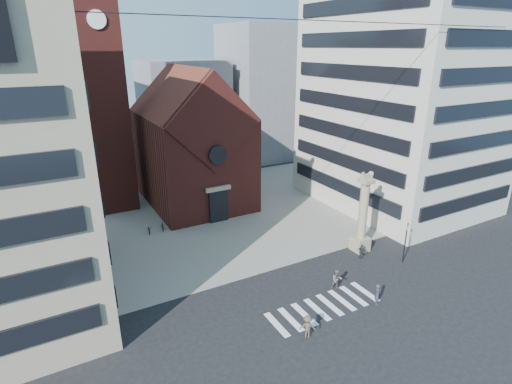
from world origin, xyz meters
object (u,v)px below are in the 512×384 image
traffic_light (405,242)px  pedestrian_1 (337,279)px  pedestrian_0 (378,294)px  pedestrian_2 (361,252)px  lion_column (362,220)px  scooter_0 (149,230)px

traffic_light → pedestrian_1: size_ratio=2.26×
pedestrian_0 → pedestrian_1: size_ratio=0.94×
pedestrian_2 → pedestrian_1: bearing=100.2°
lion_column → traffic_light: lion_column is taller
pedestrian_1 → pedestrian_2: size_ratio=1.24×
pedestrian_0 → scooter_0: 25.99m
traffic_light → scooter_0: size_ratio=2.53×
lion_column → pedestrian_2: bearing=-128.3°
pedestrian_1 → traffic_light: bearing=31.5°
traffic_light → scooter_0: bearing=137.5°
pedestrian_2 → scooter_0: size_ratio=0.90×
lion_column → pedestrian_0: size_ratio=4.87×
pedestrian_0 → lion_column: bearing=13.1°
pedestrian_0 → pedestrian_2: pedestrian_0 is taller
pedestrian_1 → scooter_0: bearing=149.9°
lion_column → scooter_0: size_ratio=5.11×
traffic_light → scooter_0: traffic_light is taller
scooter_0 → traffic_light: bearing=-32.3°
traffic_light → pedestrian_2: size_ratio=2.80×
pedestrian_2 → scooter_0: bearing=29.3°
lion_column → pedestrian_1: bearing=-147.0°
traffic_light → pedestrian_0: 8.23m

